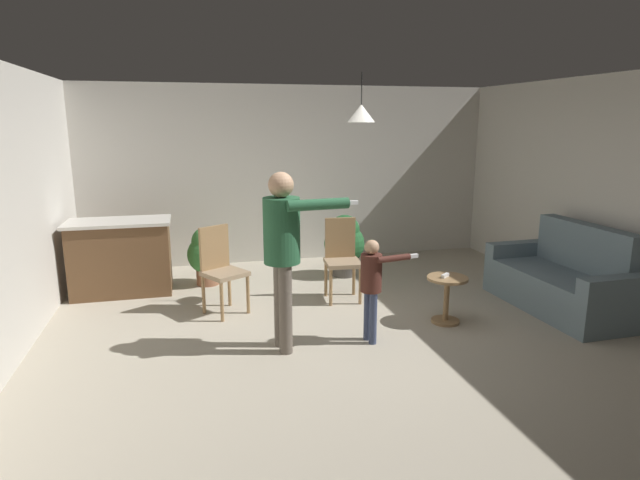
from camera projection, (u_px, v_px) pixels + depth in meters
name	position (u px, v px, depth m)	size (l,w,h in m)	color
ground	(352.00, 334.00, 5.46)	(7.68, 7.68, 0.00)	#B2A893
wall_back	(292.00, 174.00, 8.18)	(6.40, 0.10, 2.70)	beige
wall_right	(625.00, 195.00, 5.92)	(0.10, 6.40, 2.70)	beige
couch_floral	(564.00, 282.00, 6.13)	(0.89, 1.82, 1.00)	slate
kitchen_counter	(121.00, 257.00, 6.67)	(1.26, 0.66, 0.95)	brown
side_table_by_couch	(447.00, 294.00, 5.71)	(0.44, 0.44, 0.52)	#99754C
person_adult	(283.00, 242.00, 4.88)	(0.86, 0.50, 1.72)	#60564C
person_child	(372.00, 279.00, 5.14)	(0.57, 0.30, 1.05)	#384260
dining_chair_by_counter	(221.00, 266.00, 5.99)	(0.58, 0.58, 1.00)	#99754C
dining_chair_near_wall	(342.00, 256.00, 6.46)	(0.46, 0.46, 1.00)	#99754C
potted_plant_corner	(344.00, 242.00, 7.44)	(0.57, 0.57, 0.88)	#4C4742
potted_plant_by_wall	(207.00, 253.00, 7.04)	(0.52, 0.52, 0.79)	brown
spare_remote_on_table	(445.00, 275.00, 5.66)	(0.04, 0.13, 0.04)	white
ceiling_light_pendant	(361.00, 113.00, 5.96)	(0.32, 0.32, 0.55)	silver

